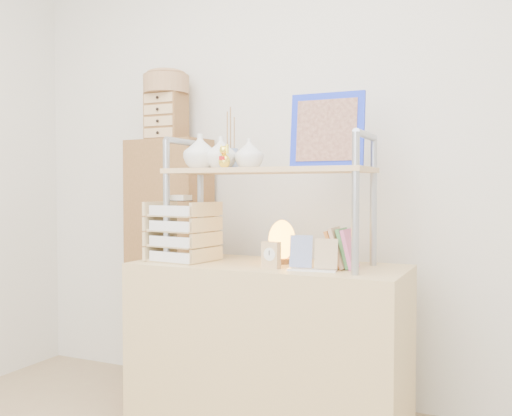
# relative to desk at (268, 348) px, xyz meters

# --- Properties ---
(desk) EXTENTS (1.20, 0.50, 0.75)m
(desk) POSITION_rel_desk_xyz_m (0.00, 0.00, 0.00)
(desk) COLOR tan
(desk) RESTS_ON ground
(cabinet) EXTENTS (0.47, 0.28, 1.35)m
(cabinet) POSITION_rel_desk_xyz_m (-0.76, 0.37, 0.30)
(cabinet) COLOR brown
(cabinet) RESTS_ON ground
(hutch) EXTENTS (0.90, 0.34, 0.75)m
(hutch) POSITION_rel_desk_xyz_m (-0.06, 0.01, 0.81)
(hutch) COLOR #959AA2
(hutch) RESTS_ON desk
(letter_tray) EXTENTS (0.28, 0.26, 0.30)m
(letter_tray) POSITION_rel_desk_xyz_m (-0.40, -0.07, 0.50)
(letter_tray) COLOR #DCC084
(letter_tray) RESTS_ON desk
(salt_lamp) EXTENTS (0.13, 0.12, 0.19)m
(salt_lamp) POSITION_rel_desk_xyz_m (0.04, 0.05, 0.47)
(salt_lamp) COLOR brown
(salt_lamp) RESTS_ON desk
(desk_clock) EXTENTS (0.08, 0.05, 0.11)m
(desk_clock) POSITION_rel_desk_xyz_m (0.06, -0.11, 0.43)
(desk_clock) COLOR tan
(desk_clock) RESTS_ON desk
(postcard_stand) EXTENTS (0.20, 0.08, 0.14)m
(postcard_stand) POSITION_rel_desk_xyz_m (0.24, -0.11, 0.42)
(postcard_stand) COLOR white
(postcard_stand) RESTS_ON desk
(drawer_chest) EXTENTS (0.20, 0.16, 0.25)m
(drawer_chest) POSITION_rel_desk_xyz_m (-0.76, 0.35, 1.10)
(drawer_chest) COLOR brown
(drawer_chest) RESTS_ON cabinet
(woven_basket) EXTENTS (0.25, 0.25, 0.10)m
(woven_basket) POSITION_rel_desk_xyz_m (-0.76, 0.35, 1.28)
(woven_basket) COLOR olive
(woven_basket) RESTS_ON drawer_chest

